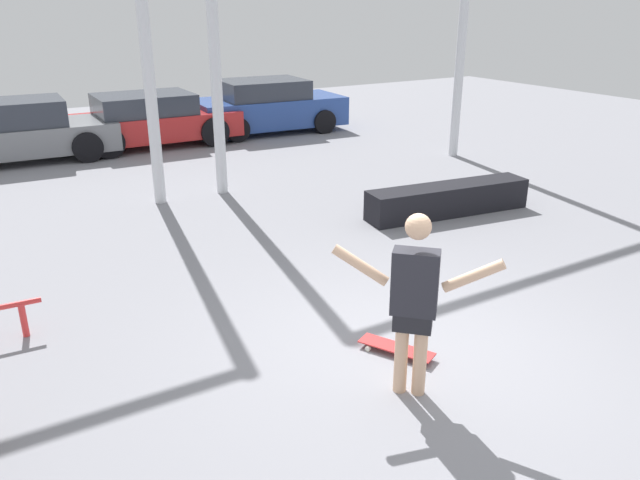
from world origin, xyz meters
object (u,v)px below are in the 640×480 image
skateboard (396,348)px  grind_box (448,199)px  parked_car_red (150,120)px  parked_car_blue (267,107)px  parked_car_grey (19,132)px  skateboarder (414,297)px

skateboard → grind_box: 4.67m
skateboard → parked_car_red: size_ratio=0.19×
parked_car_red → parked_car_blue: 3.22m
skateboard → parked_car_grey: bearing=164.2°
grind_box → parked_car_blue: bearing=85.8°
skateboard → grind_box: grind_box is taller
skateboard → grind_box: bearing=104.8°
skateboarder → grind_box: (3.78, 3.69, -0.72)m
grind_box → parked_car_red: 8.24m
skateboarder → skateboard: bearing=107.1°
parked_car_grey → skateboard: bearing=-75.8°
grind_box → parked_car_grey: parked_car_grey is taller
skateboard → parked_car_grey: size_ratio=0.20×
grind_box → parked_car_blue: 7.88m
skateboarder → skateboard: (0.31, 0.58, -0.90)m
parked_car_grey → parked_car_red: bearing=4.5°
skateboarder → parked_car_blue: bearing=114.1°
parked_car_blue → parked_car_red: bearing=-174.8°
skateboarder → parked_car_grey: bearing=143.9°
grind_box → skateboarder: bearing=-135.7°
parked_car_red → parked_car_blue: (3.22, 0.06, 0.05)m
parked_car_blue → parked_car_grey: bearing=-174.5°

